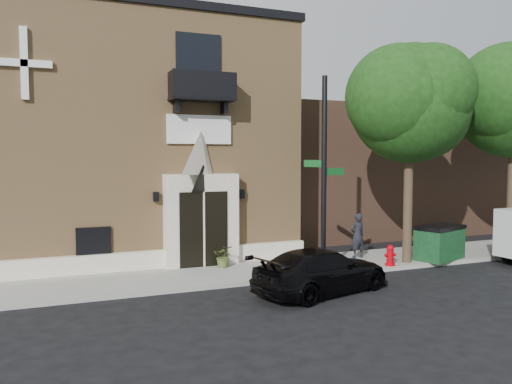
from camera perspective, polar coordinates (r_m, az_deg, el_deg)
ground at (r=15.64m, az=0.14°, el=-10.57°), size 120.00×120.00×0.00m
sidewalk at (r=17.34m, az=1.37°, el=-8.86°), size 42.00×3.00×0.15m
church at (r=22.17m, az=-14.92°, el=5.67°), size 12.20×11.01×9.30m
neighbour_building at (r=29.03m, az=15.71°, el=2.40°), size 18.00×8.00×6.40m
street_tree_left at (r=18.63m, az=17.46°, el=9.77°), size 4.97×4.38×7.77m
black_sedan at (r=14.75m, az=7.54°, el=-8.92°), size 4.78×2.95×1.29m
street_sign at (r=16.41m, az=7.77°, el=1.99°), size 1.18×0.99×6.40m
fire_hydrant at (r=18.16m, az=15.08°, el=-7.01°), size 0.42×0.34×0.74m
dumpster at (r=19.77m, az=20.24°, el=-5.41°), size 2.18×1.67×1.26m
planter at (r=17.31m, az=-3.69°, el=-7.32°), size 0.86×0.80×0.78m
pedestrian_near at (r=19.24m, az=11.53°, el=-4.89°), size 0.64×0.45×1.68m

